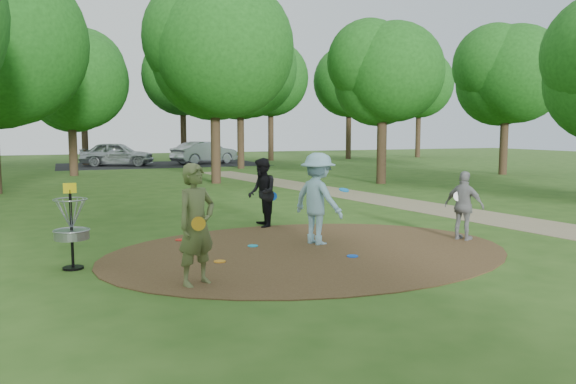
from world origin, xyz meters
name	(u,v)px	position (x,y,z in m)	size (l,w,h in m)	color
ground	(310,252)	(0.00, 0.00, 0.00)	(100.00, 100.00, 0.00)	#2D5119
dirt_clearing	(310,251)	(0.00, 0.00, 0.01)	(8.40, 8.40, 0.02)	#47301C
footpath	(493,218)	(6.50, 2.00, 0.01)	(2.00, 40.00, 0.01)	#8C7A5B
parking_lot	(162,164)	(2.00, 30.00, 0.00)	(14.00, 8.00, 0.01)	black
player_observer_with_disc	(196,225)	(-2.68, -1.57, 0.97)	(0.85, 0.74, 1.95)	#60683C
player_throwing_with_disc	(318,199)	(0.46, 0.62, 0.99)	(1.36, 1.46, 1.98)	#89B8CC
player_walking_with_disc	(262,193)	(0.07, 3.13, 0.88)	(0.80, 0.96, 1.76)	black
player_waiting_with_disc	(464,206)	(3.67, -0.21, 0.78)	(0.74, 0.99, 1.56)	gray
disc_ground_cyan	(253,246)	(-0.94, 0.87, 0.03)	(0.22, 0.22, 0.02)	#1CAEE3
disc_ground_blue	(352,256)	(0.55, -0.78, 0.03)	(0.22, 0.22, 0.02)	blue
disc_ground_red	(180,240)	(-2.23, 2.09, 0.03)	(0.22, 0.22, 0.02)	red
car_left	(117,154)	(-1.06, 29.53, 0.82)	(1.94, 4.83, 1.65)	#B6BBBE
car_right	(205,153)	(5.06, 29.76, 0.81)	(1.71, 4.89, 1.61)	#B0B2B8
disc_ground_orange	(220,261)	(-1.96, -0.24, 0.03)	(0.22, 0.22, 0.02)	orange
disc_golf_basket	(71,221)	(-4.50, 0.30, 0.87)	(0.63, 0.63, 1.54)	black
tree_ring	(228,50)	(0.99, 9.33, 5.26)	(36.97, 45.91, 9.18)	#332316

